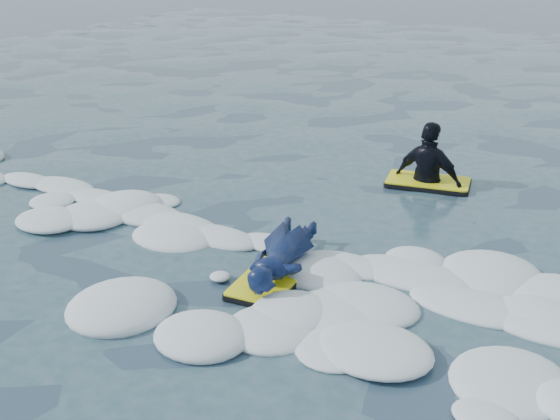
# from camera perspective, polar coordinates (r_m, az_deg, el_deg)

# --- Properties ---
(ground) EXTENTS (120.00, 120.00, 0.00)m
(ground) POSITION_cam_1_polar(r_m,az_deg,el_deg) (7.56, -11.06, -6.35)
(ground) COLOR #1B2E42
(ground) RESTS_ON ground
(foam_band) EXTENTS (12.00, 3.10, 0.30)m
(foam_band) POSITION_cam_1_polar(r_m,az_deg,el_deg) (8.27, -6.39, -3.44)
(foam_band) COLOR silver
(foam_band) RESTS_ON ground
(prone_woman_unit) EXTENTS (0.98, 1.75, 0.43)m
(prone_woman_unit) POSITION_cam_1_polar(r_m,az_deg,el_deg) (7.61, 0.06, -3.85)
(prone_woman_unit) COLOR black
(prone_woman_unit) RESTS_ON ground
(waiting_rider_unit) EXTENTS (1.31, 0.89, 1.80)m
(waiting_rider_unit) POSITION_cam_1_polar(r_m,az_deg,el_deg) (10.49, 11.93, 2.22)
(waiting_rider_unit) COLOR black
(waiting_rider_unit) RESTS_ON ground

